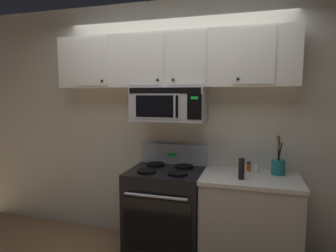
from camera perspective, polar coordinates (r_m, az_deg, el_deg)
back_wall at (r=3.27m, az=1.48°, el=0.56°), size 5.20×0.10×2.70m
stove_range at (r=3.14m, az=-0.35°, el=-16.33°), size 0.76×0.69×1.12m
over_range_microwave at (r=3.01m, az=0.27°, el=4.36°), size 0.76×0.43×0.35m
upper_cabinets at (r=3.06m, az=0.44°, el=12.83°), size 2.50×0.36×0.55m
counter_segment at (r=3.04m, az=15.81°, el=-17.72°), size 0.93×0.65×0.90m
utensil_crock_teal at (r=3.01m, az=21.09°, el=-7.24°), size 0.13×0.13×0.38m
salt_shaker at (r=3.04m, az=17.15°, el=-7.89°), size 0.04×0.04×0.10m
pepper_mill at (r=2.75m, az=14.39°, el=-8.23°), size 0.06×0.06×0.20m
spice_jar at (r=3.06m, az=15.73°, el=-7.75°), size 0.04×0.04×0.09m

